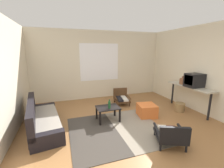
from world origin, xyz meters
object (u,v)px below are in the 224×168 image
object	(u,v)px
clay_vase	(183,81)
wicker_basket	(180,107)
armchair_by_window	(121,97)
coffee_table	(108,110)
armchair_striped_foreground	(171,134)
console_shelf	(190,89)
couch	(42,120)
crt_television	(194,80)
ottoman_orange	(147,110)
glass_bottle	(109,105)

from	to	relation	value
clay_vase	wicker_basket	world-z (taller)	clay_vase
armchair_by_window	clay_vase	size ratio (longest dim) A/B	2.68
coffee_table	armchair_striped_foreground	xyz separation A→B (m)	(0.89, -1.50, -0.08)
console_shelf	wicker_basket	world-z (taller)	console_shelf
couch	coffee_table	distance (m)	1.70
clay_vase	wicker_basket	xyz separation A→B (m)	(-0.30, -0.26, -0.79)
armchair_by_window	crt_television	size ratio (longest dim) A/B	1.50
couch	armchair_by_window	size ratio (longest dim) A/B	2.90
armchair_by_window	ottoman_orange	size ratio (longest dim) A/B	1.40
couch	clay_vase	xyz separation A→B (m)	(4.38, 0.01, 0.71)
coffee_table	armchair_striped_foreground	size ratio (longest dim) A/B	0.78
console_shelf	wicker_basket	xyz separation A→B (m)	(-0.30, 0.03, -0.60)
glass_bottle	wicker_basket	bearing A→B (deg)	-0.90
clay_vase	wicker_basket	bearing A→B (deg)	-139.09
glass_bottle	ottoman_orange	bearing A→B (deg)	-0.10
couch	ottoman_orange	bearing A→B (deg)	-4.13
ottoman_orange	armchair_striped_foreground	bearing A→B (deg)	-102.21
coffee_table	glass_bottle	size ratio (longest dim) A/B	2.54
armchair_striped_foreground	crt_television	size ratio (longest dim) A/B	1.70
ottoman_orange	clay_vase	size ratio (longest dim) A/B	1.92
coffee_table	glass_bottle	bearing A→B (deg)	-79.75
couch	armchair_by_window	distance (m)	2.79
ottoman_orange	coffee_table	bearing A→B (deg)	175.63
armchair_by_window	wicker_basket	size ratio (longest dim) A/B	2.30
clay_vase	glass_bottle	size ratio (longest dim) A/B	1.07
ottoman_orange	console_shelf	size ratio (longest dim) A/B	0.32
coffee_table	console_shelf	size ratio (longest dim) A/B	0.40
armchair_striped_foreground	ottoman_orange	size ratio (longest dim) A/B	1.59
crt_television	clay_vase	bearing A→B (deg)	89.57
couch	crt_television	world-z (taller)	crt_television
coffee_table	console_shelf	distance (m)	2.72
couch	ottoman_orange	world-z (taller)	couch
armchair_by_window	wicker_basket	bearing A→B (deg)	-40.88
armchair_by_window	armchair_striped_foreground	xyz separation A→B (m)	(0.00, -2.67, 0.01)
console_shelf	clay_vase	size ratio (longest dim) A/B	6.01
coffee_table	armchair_striped_foreground	bearing A→B (deg)	-59.38
ottoman_orange	console_shelf	distance (m)	1.60
console_shelf	crt_television	xyz separation A→B (m)	(-0.00, -0.14, 0.30)
coffee_table	glass_bottle	xyz separation A→B (m)	(0.02, -0.09, 0.18)
console_shelf	wicker_basket	bearing A→B (deg)	174.24
crt_television	console_shelf	bearing A→B (deg)	88.69
coffee_table	ottoman_orange	distance (m)	1.20
clay_vase	glass_bottle	world-z (taller)	clay_vase
armchair_by_window	crt_television	xyz separation A→B (m)	(1.80, -1.47, 0.80)
clay_vase	crt_television	bearing A→B (deg)	-90.43
console_shelf	coffee_table	bearing A→B (deg)	176.67
couch	ottoman_orange	distance (m)	2.89
armchair_by_window	glass_bottle	distance (m)	1.56
couch	ottoman_orange	size ratio (longest dim) A/B	4.05
couch	wicker_basket	size ratio (longest dim) A/B	6.66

